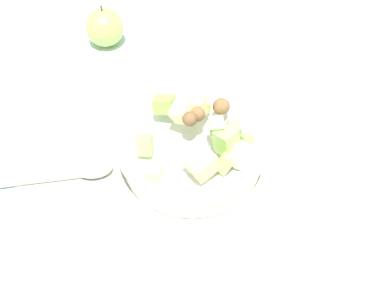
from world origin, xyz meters
name	(u,v)px	position (x,y,z in m)	size (l,w,h in m)	color
ground_plane	(182,164)	(0.00, 0.00, 0.00)	(2.40, 2.40, 0.00)	silver
placemat	(182,163)	(0.00, 0.00, 0.00)	(0.49, 0.32, 0.01)	#BCB299
salad_bowl	(193,146)	(-0.02, -0.01, 0.04)	(0.24, 0.24, 0.12)	white
serving_spoon	(67,173)	(0.17, 0.06, 0.01)	(0.21, 0.10, 0.01)	#B7B7BC
whole_apple	(105,28)	(0.22, -0.29, 0.04)	(0.08, 0.08, 0.09)	#9EC656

